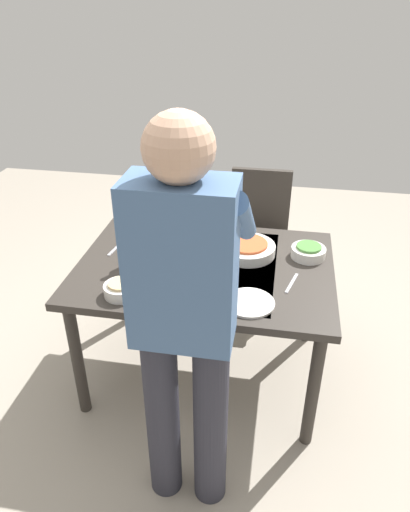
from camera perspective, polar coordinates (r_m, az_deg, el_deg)
ground_plane at (r=2.88m, az=-0.00°, el=-13.58°), size 6.00×6.00×0.00m
dining_table at (r=2.47m, az=-0.00°, el=-2.59°), size 1.30×0.93×0.73m
chair_near at (r=3.24m, az=6.41°, el=3.25°), size 0.40×0.40×0.91m
person_server at (r=1.70m, az=-2.48°, el=-7.12°), size 0.42×0.61×1.69m
wine_bottle at (r=2.43m, az=-7.71°, el=1.70°), size 0.07×0.07×0.30m
wine_glass_left at (r=2.26m, az=-6.35°, el=-0.71°), size 0.07×0.07×0.15m
wine_glass_right at (r=2.62m, az=-6.04°, el=3.95°), size 0.07×0.07×0.15m
water_cup_near_left at (r=2.41m, az=-5.31°, el=-0.30°), size 0.07×0.07×0.09m
water_cup_near_right at (r=2.81m, az=-7.38°, el=4.37°), size 0.07×0.07×0.09m
serving_bowl_pasta at (r=2.51m, az=5.07°, el=0.93°), size 0.30×0.30×0.07m
side_bowl_salad at (r=2.53m, az=12.35°, el=0.54°), size 0.18×0.18×0.07m
side_bowl_bread at (r=2.22m, az=-10.08°, el=-3.92°), size 0.16×0.16×0.07m
dinner_plate_near at (r=2.34m, az=-0.96°, el=-2.16°), size 0.23×0.23×0.01m
dinner_plate_far at (r=2.15m, az=5.36°, el=-5.62°), size 0.23×0.23×0.01m
table_knife at (r=2.63m, az=-10.52°, el=1.10°), size 0.05×0.20×0.00m
table_fork at (r=2.32m, az=10.41°, el=-3.23°), size 0.06×0.18×0.00m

